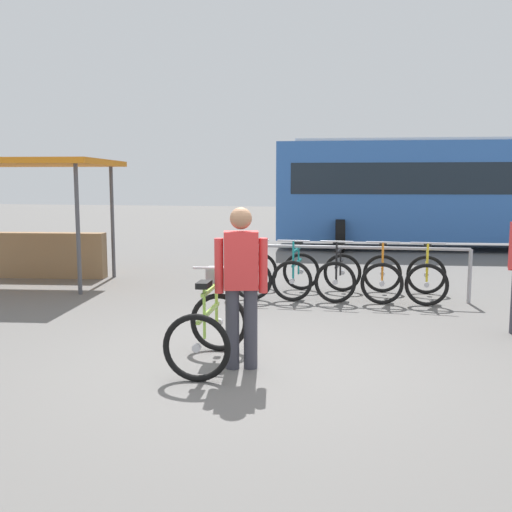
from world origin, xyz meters
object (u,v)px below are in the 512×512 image
object	(u,v)px
racked_bike_red	(256,273)
racked_bike_yellow	(426,277)
featured_bicycle	(211,321)
person_with_featured_bike	(241,280)
racked_bike_teal	(297,274)
racked_bike_orange	(382,276)
bus_distant	(454,188)
market_stall	(36,209)
racked_bike_black	(339,275)

from	to	relation	value
racked_bike_red	racked_bike_yellow	world-z (taller)	same
featured_bicycle	person_with_featured_bike	xyz separation A→B (m)	(0.36, -0.11, 0.46)
racked_bike_teal	racked_bike_orange	size ratio (longest dim) A/B	0.99
racked_bike_orange	person_with_featured_bike	world-z (taller)	person_with_featured_bike
person_with_featured_bike	bus_distant	distance (m)	12.30
featured_bicycle	market_stall	xyz separation A→B (m)	(-4.78, 4.12, 0.95)
racked_bike_yellow	bus_distant	bearing A→B (deg)	81.52
featured_bicycle	bus_distant	world-z (taller)	bus_distant
racked_bike_teal	featured_bicycle	bearing A→B (deg)	-94.54
racked_bike_teal	racked_bike_orange	world-z (taller)	same
racked_bike_teal	racked_bike_orange	bearing A→B (deg)	3.44
racked_bike_red	bus_distant	distance (m)	8.99
market_stall	racked_bike_red	bearing A→B (deg)	-4.58
racked_bike_red	featured_bicycle	distance (m)	3.79
racked_bike_red	bus_distant	xyz separation A→B (m)	(3.96, 7.96, 1.37)
racked_bike_orange	market_stall	bearing A→B (deg)	178.01
racked_bike_red	racked_bike_orange	size ratio (longest dim) A/B	1.06
racked_bike_red	racked_bike_orange	world-z (taller)	same
racked_bike_teal	market_stall	bearing A→B (deg)	176.52
racked_bike_black	racked_bike_orange	xyz separation A→B (m)	(0.70, 0.04, -0.00)
racked_bike_orange	market_stall	xyz separation A→B (m)	(-6.48, 0.22, 1.03)
racked_bike_red	racked_bike_black	size ratio (longest dim) A/B	1.05
racked_bike_yellow	market_stall	xyz separation A→B (m)	(-7.18, 0.18, 1.03)
racked_bike_yellow	market_stall	size ratio (longest dim) A/B	0.33
racked_bike_black	racked_bike_orange	size ratio (longest dim) A/B	1.01
racked_bike_red	racked_bike_yellow	bearing A→B (deg)	3.44
racked_bike_teal	racked_bike_yellow	xyz separation A→B (m)	(2.10, 0.13, 0.00)
person_with_featured_bike	racked_bike_teal	bearing A→B (deg)	90.85
racked_bike_yellow	person_with_featured_bike	size ratio (longest dim) A/B	0.68
racked_bike_black	racked_bike_yellow	size ratio (longest dim) A/B	1.01
racked_bike_teal	person_with_featured_bike	size ratio (longest dim) A/B	0.68
racked_bike_black	racked_bike_orange	distance (m)	0.70
racked_bike_teal	racked_bike_black	distance (m)	0.70
racked_bike_black	bus_distant	world-z (taller)	bus_distant
racked_bike_yellow	market_stall	bearing A→B (deg)	178.54
person_with_featured_bike	bus_distant	world-z (taller)	bus_distant
racked_bike_red	person_with_featured_bike	size ratio (longest dim) A/B	0.72
racked_bike_teal	racked_bike_yellow	bearing A→B (deg)	3.44
racked_bike_black	featured_bicycle	distance (m)	3.98
racked_bike_red	racked_bike_yellow	size ratio (longest dim) A/B	1.05
racked_bike_red	person_with_featured_bike	bearing A→B (deg)	-78.97
racked_bike_teal	racked_bike_black	bearing A→B (deg)	3.44
racked_bike_yellow	featured_bicycle	distance (m)	4.61
racked_bike_yellow	bus_distant	size ratio (longest dim) A/B	0.11
bus_distant	featured_bicycle	bearing A→B (deg)	-106.88
racked_bike_orange	market_stall	world-z (taller)	market_stall
market_stall	racked_bike_black	bearing A→B (deg)	-2.64
market_stall	racked_bike_yellow	bearing A→B (deg)	-1.46
featured_bicycle	market_stall	size ratio (longest dim) A/B	0.35
racked_bike_teal	bus_distant	size ratio (longest dim) A/B	0.11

